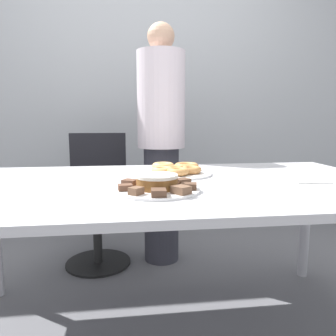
{
  "coord_description": "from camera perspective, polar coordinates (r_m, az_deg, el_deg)",
  "views": [
    {
      "loc": [
        -0.19,
        -1.37,
        0.99
      ],
      "look_at": [
        -0.01,
        0.0,
        0.78
      ],
      "focal_mm": 35.0,
      "sensor_mm": 36.0,
      "label": 1
    }
  ],
  "objects": [
    {
      "name": "office_chair_left",
      "position": [
        2.32,
        -12.19,
        -5.8
      ],
      "size": [
        0.45,
        0.45,
        0.89
      ],
      "rotation": [
        0.0,
        0.0,
        -0.02
      ],
      "color": "black",
      "rests_on": "ground_plane"
    },
    {
      "name": "lamington_5",
      "position": [
        1.11,
        -1.63,
        -4.29
      ],
      "size": [
        0.05,
        0.06,
        0.02
      ],
      "rotation": [
        0.0,
        0.0,
        4.66
      ],
      "color": "#513828",
      "rests_on": "plate_cake"
    },
    {
      "name": "lamington_0",
      "position": [
        1.34,
        -0.41,
        -2.14
      ],
      "size": [
        0.06,
        0.07,
        0.02
      ],
      "rotation": [
        0.0,
        0.0,
        1.17
      ],
      "color": "brown",
      "rests_on": "plate_cake"
    },
    {
      "name": "lamington_3",
      "position": [
        1.2,
        -7.45,
        -3.36
      ],
      "size": [
        0.06,
        0.05,
        0.02
      ],
      "rotation": [
        0.0,
        0.0,
        3.27
      ],
      "color": "brown",
      "rests_on": "plate_cake"
    },
    {
      "name": "napkin",
      "position": [
        1.55,
        23.3,
        -2.0
      ],
      "size": [
        0.16,
        0.13,
        0.01
      ],
      "color": "white",
      "rests_on": "table"
    },
    {
      "name": "donut_2",
      "position": [
        1.57,
        -1.01,
        -0.37
      ],
      "size": [
        0.11,
        0.11,
        0.03
      ],
      "color": "#E5AD66",
      "rests_on": "plate_donuts"
    },
    {
      "name": "donut_1",
      "position": [
        1.67,
        -0.74,
        0.3
      ],
      "size": [
        0.11,
        0.11,
        0.04
      ],
      "color": "#E5AD66",
      "rests_on": "plate_donuts"
    },
    {
      "name": "person_standing",
      "position": [
        2.22,
        -1.19,
        4.97
      ],
      "size": [
        0.32,
        0.32,
        1.61
      ],
      "color": "#383842",
      "rests_on": "ground_plane"
    },
    {
      "name": "lamington_2",
      "position": [
        1.28,
        -6.65,
        -2.56
      ],
      "size": [
        0.07,
        0.07,
        0.02
      ],
      "rotation": [
        0.0,
        0.0,
        2.57
      ],
      "color": "brown",
      "rests_on": "plate_cake"
    },
    {
      "name": "donut_5",
      "position": [
        1.67,
        3.23,
        0.27
      ],
      "size": [
        0.13,
        0.13,
        0.04
      ],
      "color": "#D18E4C",
      "rests_on": "plate_donuts"
    },
    {
      "name": "donut_4",
      "position": [
        1.58,
        3.64,
        -0.29
      ],
      "size": [
        0.12,
        0.12,
        0.03
      ],
      "color": "#C68447",
      "rests_on": "plate_donuts"
    },
    {
      "name": "lamington_1",
      "position": [
        1.33,
        -3.9,
        -2.06
      ],
      "size": [
        0.06,
        0.07,
        0.03
      ],
      "rotation": [
        0.0,
        0.0,
        1.87
      ],
      "color": "brown",
      "rests_on": "plate_cake"
    },
    {
      "name": "donut_3",
      "position": [
        1.52,
        1.74,
        -0.62
      ],
      "size": [
        0.1,
        0.1,
        0.03
      ],
      "color": "#D18E4C",
      "rests_on": "plate_donuts"
    },
    {
      "name": "table",
      "position": [
        1.42,
        0.43,
        -4.99
      ],
      "size": [
        1.95,
        1.06,
        0.72
      ],
      "color": "silver",
      "rests_on": "ground_plane"
    },
    {
      "name": "lamington_4",
      "position": [
        1.13,
        -5.57,
        -3.98
      ],
      "size": [
        0.06,
        0.06,
        0.03
      ],
      "rotation": [
        0.0,
        0.0,
        3.96
      ],
      "color": "brown",
      "rests_on": "plate_cake"
    },
    {
      "name": "donut_0",
      "position": [
        1.59,
        1.48,
        -0.26
      ],
      "size": [
        0.11,
        0.11,
        0.03
      ],
      "color": "tan",
      "rests_on": "plate_donuts"
    },
    {
      "name": "plate_cake",
      "position": [
        1.23,
        -1.92,
        -3.83
      ],
      "size": [
        0.32,
        0.32,
        0.01
      ],
      "color": "white",
      "rests_on": "table"
    },
    {
      "name": "wall_back",
      "position": [
        3.02,
        -3.95,
        14.43
      ],
      "size": [
        8.0,
        0.05,
        2.6
      ],
      "color": "#B2B7BC",
      "rests_on": "ground_plane"
    },
    {
      "name": "lamington_6",
      "position": [
        1.14,
        2.14,
        -3.82
      ],
      "size": [
        0.07,
        0.08,
        0.03
      ],
      "rotation": [
        0.0,
        0.0,
        5.36
      ],
      "color": "brown",
      "rests_on": "plate_cake"
    },
    {
      "name": "frosted_cake",
      "position": [
        1.22,
        -1.93,
        -2.36
      ],
      "size": [
        0.16,
        0.16,
        0.05
      ],
      "color": "brown",
      "rests_on": "plate_cake"
    },
    {
      "name": "ground_plane",
      "position": [
        1.7,
        0.4,
        -27.06
      ],
      "size": [
        12.0,
        12.0,
        0.0
      ],
      "primitive_type": "plane",
      "color": "slate"
    },
    {
      "name": "lamington_7",
      "position": [
        1.22,
        3.65,
        -3.18
      ],
      "size": [
        0.07,
        0.06,
        0.02
      ],
      "rotation": [
        0.0,
        0.0,
        6.06
      ],
      "color": "#513828",
      "rests_on": "plate_cake"
    },
    {
      "name": "plate_donuts",
      "position": [
        1.59,
        1.48,
        -0.97
      ],
      "size": [
        0.34,
        0.34,
        0.01
      ],
      "color": "white",
      "rests_on": "table"
    },
    {
      "name": "lamington_8",
      "position": [
        1.29,
        2.52,
        -2.43
      ],
      "size": [
        0.07,
        0.07,
        0.02
      ],
      "rotation": [
        0.0,
        0.0,
        6.76
      ],
      "color": "#513828",
      "rests_on": "plate_cake"
    }
  ]
}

